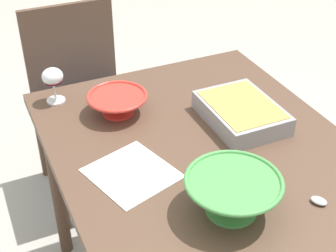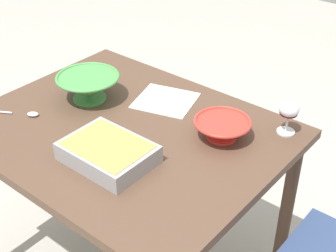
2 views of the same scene
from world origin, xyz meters
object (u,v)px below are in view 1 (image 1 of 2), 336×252
(wine_glass, at_px, (53,79))
(mixing_bowl, at_px, (233,194))
(chair, at_px, (82,95))
(napkin, at_px, (132,173))
(small_bowl, at_px, (117,103))
(dining_table, at_px, (204,173))
(casserole_dish, at_px, (241,112))

(wine_glass, bearing_deg, mixing_bowl, -158.60)
(chair, bearing_deg, napkin, 174.18)
(napkin, bearing_deg, small_bowl, -12.64)
(dining_table, relative_size, napkin, 4.95)
(chair, height_order, wine_glass, wine_glass)
(dining_table, distance_m, casserole_dish, 0.24)
(chair, distance_m, mixing_bowl, 1.23)
(mixing_bowl, bearing_deg, casserole_dish, -34.43)
(dining_table, height_order, mixing_bowl, mixing_bowl)
(mixing_bowl, xyz_separation_m, napkin, (0.24, 0.18, -0.06))
(mixing_bowl, relative_size, napkin, 1.12)
(dining_table, xyz_separation_m, small_bowl, (0.30, 0.17, 0.13))
(casserole_dish, xyz_separation_m, mixing_bowl, (-0.35, 0.24, 0.02))
(chair, distance_m, small_bowl, 0.70)
(chair, bearing_deg, dining_table, -170.80)
(mixing_bowl, height_order, small_bowl, mixing_bowl)
(chair, height_order, small_bowl, chair)
(chair, relative_size, napkin, 3.98)
(wine_glass, xyz_separation_m, mixing_bowl, (-0.72, -0.28, -0.03))
(mixing_bowl, distance_m, napkin, 0.31)
(casserole_dish, distance_m, napkin, 0.44)
(chair, height_order, napkin, chair)
(casserole_dish, bearing_deg, dining_table, 116.84)
(chair, distance_m, wine_glass, 0.62)
(dining_table, xyz_separation_m, napkin, (-0.02, 0.25, 0.09))
(chair, distance_m, casserole_dish, 0.95)
(casserole_dish, xyz_separation_m, napkin, (-0.11, 0.42, -0.03))
(small_bowl, distance_m, napkin, 0.33)
(chair, bearing_deg, casserole_dish, -158.63)
(casserole_dish, bearing_deg, mixing_bowl, 145.57)
(wine_glass, relative_size, casserole_dish, 0.44)
(chair, distance_m, napkin, 0.98)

